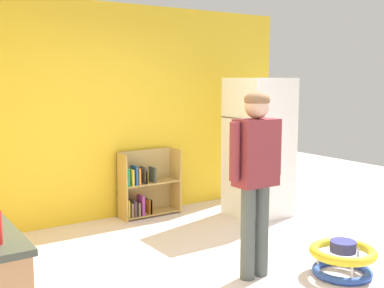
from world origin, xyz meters
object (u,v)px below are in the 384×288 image
(bookshelf, at_px, (145,188))
(standing_person, at_px, (256,167))
(refrigerator, at_px, (259,148))
(baby_walker, at_px, (343,258))

(bookshelf, xyz_separation_m, standing_person, (-0.11, -2.28, 0.64))
(refrigerator, distance_m, bookshelf, 1.56)
(standing_person, bearing_deg, refrigerator, 47.80)
(refrigerator, distance_m, baby_walker, 2.16)
(refrigerator, bearing_deg, bookshelf, 147.87)
(refrigerator, xyz_separation_m, bookshelf, (-1.25, 0.78, -0.52))
(bookshelf, bearing_deg, standing_person, -92.74)
(refrigerator, height_order, baby_walker, refrigerator)
(standing_person, distance_m, baby_walker, 1.17)
(baby_walker, bearing_deg, refrigerator, 70.84)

